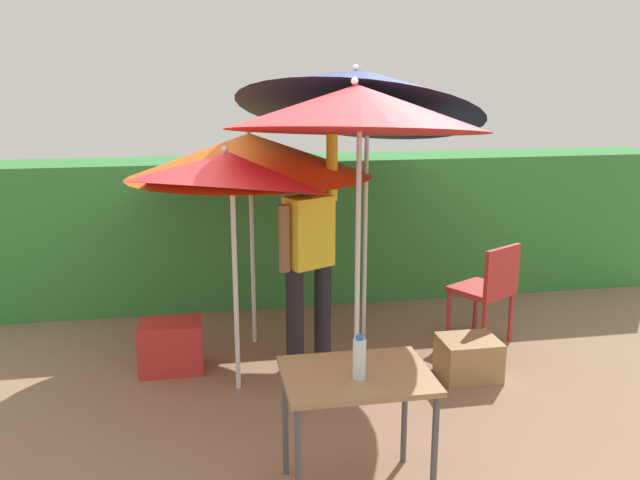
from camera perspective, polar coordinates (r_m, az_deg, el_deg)
The scene contains 12 objects.
ground_plane at distance 5.07m, azimuth 0.62°, elevation -12.98°, with size 24.00×24.00×0.00m, color #937056.
hedge_row at distance 6.93m, azimuth -2.87°, elevation 0.96°, with size 8.00×0.70×1.47m, color #38843D.
umbrella_rainbow at distance 4.72m, azimuth -7.80°, elevation 5.87°, with size 1.47×1.46×1.96m.
umbrella_orange at distance 4.53m, azimuth 3.18°, elevation 11.12°, with size 1.80×1.80×2.36m.
umbrella_yellow at distance 5.59m, azimuth -6.03°, elevation 7.22°, with size 2.03×2.04×1.87m.
umbrella_navy at distance 5.58m, azimuth 3.55°, elevation 12.48°, with size 2.14×2.06×2.73m.
person_vendor at distance 5.27m, azimuth -0.96°, elevation -1.02°, with size 0.53×0.36×1.88m.
chair_plastic at distance 5.96m, azimuth 14.15°, elevation -3.90°, with size 0.60×0.60×0.89m.
cooler_box at distance 5.49m, azimuth -12.60°, elevation -8.84°, with size 0.49×0.33×0.40m, color red.
crate_cardboard at distance 5.38m, azimuth 12.53°, elevation -9.79°, with size 0.44×0.38×0.32m, color #9E7A4C.
folding_table at distance 3.71m, azimuth 3.15°, elevation -12.52°, with size 0.80×0.60×0.74m.
bottle_water at distance 3.57m, azimuth 3.37°, elevation -10.03°, with size 0.07×0.07×0.24m.
Camera 1 is at (-0.85, -4.44, 2.31)m, focal length 37.54 mm.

